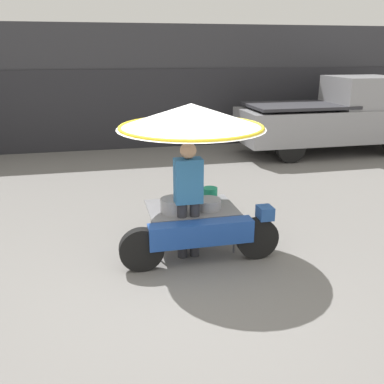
# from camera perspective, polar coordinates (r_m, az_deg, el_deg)

# --- Properties ---
(ground_plane) EXTENTS (36.00, 36.00, 0.00)m
(ground_plane) POSITION_cam_1_polar(r_m,az_deg,el_deg) (5.79, -0.67, -10.98)
(ground_plane) COLOR slate
(shopfront_building) EXTENTS (28.00, 2.06, 3.55)m
(shopfront_building) POSITION_cam_1_polar(r_m,az_deg,el_deg) (13.90, -8.71, 13.82)
(shopfront_building) COLOR #38383D
(shopfront_building) RESTS_ON ground
(vendor_motorcycle_cart) EXTENTS (2.25, 2.10, 2.14)m
(vendor_motorcycle_cart) POSITION_cam_1_polar(r_m,az_deg,el_deg) (6.01, 0.06, 7.46)
(vendor_motorcycle_cart) COLOR black
(vendor_motorcycle_cart) RESTS_ON ground
(vendor_person) EXTENTS (0.38, 0.22, 1.68)m
(vendor_person) POSITION_cam_1_polar(r_m,az_deg,el_deg) (5.90, -0.49, -0.32)
(vendor_person) COLOR #2D2D33
(vendor_person) RESTS_ON ground
(pickup_truck) EXTENTS (5.35, 1.81, 2.13)m
(pickup_truck) POSITION_cam_1_polar(r_m,az_deg,el_deg) (12.96, 18.84, 9.39)
(pickup_truck) COLOR black
(pickup_truck) RESTS_ON ground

